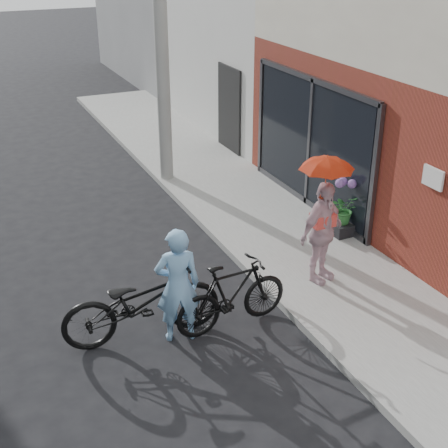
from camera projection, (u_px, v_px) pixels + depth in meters
ground at (242, 343)px, 8.45m from camera, size 80.00×80.00×0.00m
sidewalk at (300, 247)px, 10.85m from camera, size 2.20×24.00×0.12m
curb at (240, 261)px, 10.42m from camera, size 0.12×24.00×0.12m
utility_pole at (160, 17)px, 12.28m from camera, size 0.28×0.28×7.00m
officer at (178, 285)px, 8.22m from camera, size 0.67×0.51×1.65m
bike_left at (141, 302)px, 8.33m from camera, size 2.21×0.91×1.14m
bike_right at (232, 295)px, 8.59m from camera, size 1.74×0.62×1.03m
kimono_woman at (322, 233)px, 9.40m from camera, size 1.03×0.71×1.62m
parasol at (327, 161)px, 8.91m from camera, size 0.77×0.77×0.67m
planter at (342, 228)px, 11.15m from camera, size 0.42×0.42×0.22m
potted_plant at (344, 209)px, 10.99m from camera, size 0.48×0.42×0.54m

